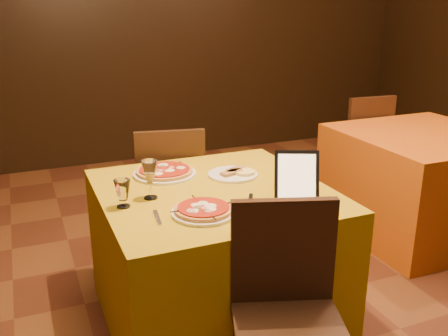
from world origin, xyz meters
name	(u,v)px	position (x,y,z in m)	size (l,w,h in m)	color
wall_back	(149,26)	(0.00, 3.50, 1.40)	(6.00, 0.01, 2.80)	black
main_table	(214,256)	(-0.49, 0.47, 0.38)	(1.10, 1.10, 0.75)	#AB8A0A
side_table	(421,183)	(1.32, 0.92, 0.38)	(1.10, 1.10, 0.75)	#B24E0B
chair_main_near	(290,330)	(-0.49, -0.32, 0.46)	(0.37, 0.37, 0.91)	#2E200F
chair_main_far	(169,191)	(-0.49, 1.26, 0.46)	(0.39, 0.39, 0.91)	black
chair_side_far	(356,145)	(1.32, 1.70, 0.46)	(0.37, 0.37, 0.91)	black
pizza_near	(203,211)	(-0.65, 0.20, 0.77)	(0.28, 0.28, 0.03)	white
pizza_far	(165,172)	(-0.66, 0.76, 0.77)	(0.34, 0.34, 0.03)	white
cutlet_dish	(233,173)	(-0.32, 0.61, 0.76)	(0.26, 0.26, 0.03)	white
wine_glass	(150,179)	(-0.81, 0.47, 0.84)	(0.07, 0.07, 0.19)	#E0C77F
water_glass	(123,194)	(-0.95, 0.41, 0.81)	(0.07, 0.07, 0.13)	white
tablet	(297,177)	(-0.20, 0.17, 0.87)	(0.20, 0.02, 0.24)	black
knife	(250,206)	(-0.42, 0.19, 0.75)	(0.22, 0.02, 0.01)	#B1B2B8
fork_near	(157,218)	(-0.84, 0.23, 0.75)	(0.16, 0.02, 0.01)	#A5A5AB
fork_far	(182,166)	(-0.52, 0.86, 0.75)	(0.16, 0.02, 0.01)	silver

